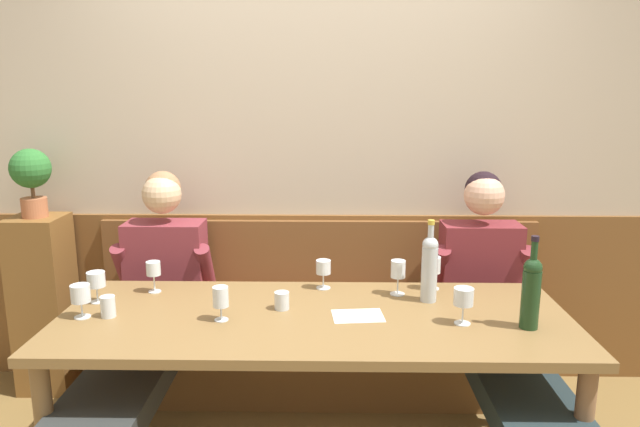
% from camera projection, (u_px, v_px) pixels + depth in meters
% --- Properties ---
extents(room_wall_back, '(6.80, 0.08, 2.80)m').
position_uv_depth(room_wall_back, '(319.00, 137.00, 3.25)').
color(room_wall_back, '#C4B49C').
rests_on(room_wall_back, ground).
extents(wood_wainscot_panel, '(6.80, 0.03, 0.97)m').
position_uv_depth(wood_wainscot_panel, '(319.00, 296.00, 3.39)').
color(wood_wainscot_panel, brown).
rests_on(wood_wainscot_panel, ground).
extents(wall_bench, '(2.43, 0.42, 0.94)m').
position_uv_depth(wall_bench, '(318.00, 344.00, 3.22)').
color(wall_bench, brown).
rests_on(wall_bench, ground).
extents(dining_table, '(2.13, 0.84, 0.74)m').
position_uv_depth(dining_table, '(314.00, 332.00, 2.46)').
color(dining_table, brown).
rests_on(dining_table, ground).
extents(person_left_seat, '(0.52, 1.28, 1.24)m').
position_uv_depth(person_left_seat, '(147.00, 315.00, 2.80)').
color(person_left_seat, '#2C3639').
rests_on(person_left_seat, ground).
extents(person_right_seat, '(0.51, 1.29, 1.25)m').
position_uv_depth(person_right_seat, '(497.00, 317.00, 2.76)').
color(person_right_seat, '#34253A').
rests_on(person_right_seat, ground).
extents(wine_bottle_green_tall, '(0.07, 0.07, 0.37)m').
position_uv_depth(wine_bottle_green_tall, '(429.00, 266.00, 2.57)').
color(wine_bottle_green_tall, '#B7C0C3').
rests_on(wine_bottle_green_tall, dining_table).
extents(wine_bottle_amber_mid, '(0.07, 0.07, 0.37)m').
position_uv_depth(wine_bottle_amber_mid, '(531.00, 290.00, 2.28)').
color(wine_bottle_amber_mid, '#1B391B').
rests_on(wine_bottle_amber_mid, dining_table).
extents(wine_glass_center_rear, '(0.07, 0.07, 0.16)m').
position_uv_depth(wine_glass_center_rear, '(398.00, 271.00, 2.66)').
color(wine_glass_center_rear, silver).
rests_on(wine_glass_center_rear, dining_table).
extents(wine_glass_near_bucket, '(0.08, 0.08, 0.14)m').
position_uv_depth(wine_glass_near_bucket, '(96.00, 280.00, 2.57)').
color(wine_glass_near_bucket, silver).
rests_on(wine_glass_near_bucket, dining_table).
extents(wine_glass_right_end, '(0.07, 0.07, 0.14)m').
position_uv_depth(wine_glass_right_end, '(323.00, 269.00, 2.75)').
color(wine_glass_right_end, silver).
rests_on(wine_glass_right_end, dining_table).
extents(wine_glass_by_bottle, '(0.06, 0.06, 0.14)m').
position_uv_depth(wine_glass_by_bottle, '(221.00, 299.00, 2.37)').
color(wine_glass_by_bottle, silver).
rests_on(wine_glass_by_bottle, dining_table).
extents(wine_glass_center_front, '(0.07, 0.07, 0.16)m').
position_uv_depth(wine_glass_center_front, '(433.00, 266.00, 2.73)').
color(wine_glass_center_front, silver).
rests_on(wine_glass_center_front, dining_table).
extents(wine_glass_mid_left, '(0.08, 0.08, 0.15)m').
position_uv_depth(wine_glass_mid_left, '(464.00, 298.00, 2.33)').
color(wine_glass_mid_left, silver).
rests_on(wine_glass_mid_left, dining_table).
extents(wine_glass_left_end, '(0.07, 0.07, 0.15)m').
position_uv_depth(wine_glass_left_end, '(153.00, 270.00, 2.69)').
color(wine_glass_left_end, silver).
rests_on(wine_glass_left_end, dining_table).
extents(wine_glass_mid_right, '(0.08, 0.08, 0.14)m').
position_uv_depth(wine_glass_mid_right, '(81.00, 295.00, 2.40)').
color(wine_glass_mid_right, silver).
rests_on(wine_glass_mid_right, dining_table).
extents(water_tumbler_left, '(0.06, 0.06, 0.08)m').
position_uv_depth(water_tumbler_left, '(282.00, 301.00, 2.50)').
color(water_tumbler_left, silver).
rests_on(water_tumbler_left, dining_table).
extents(water_tumbler_center, '(0.06, 0.06, 0.09)m').
position_uv_depth(water_tumbler_center, '(108.00, 306.00, 2.42)').
color(water_tumbler_center, silver).
rests_on(water_tumbler_center, dining_table).
extents(tasting_sheet_left_guest, '(0.22, 0.17, 0.00)m').
position_uv_depth(tasting_sheet_left_guest, '(358.00, 316.00, 2.43)').
color(tasting_sheet_left_guest, white).
rests_on(tasting_sheet_left_guest, dining_table).
extents(corner_pedestal, '(0.28, 0.28, 0.99)m').
position_uv_depth(corner_pedestal, '(45.00, 304.00, 3.24)').
color(corner_pedestal, brown).
rests_on(corner_pedestal, ground).
extents(potted_plant, '(0.21, 0.21, 0.37)m').
position_uv_depth(potted_plant, '(31.00, 175.00, 3.09)').
color(potted_plant, '#B36842').
rests_on(potted_plant, corner_pedestal).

